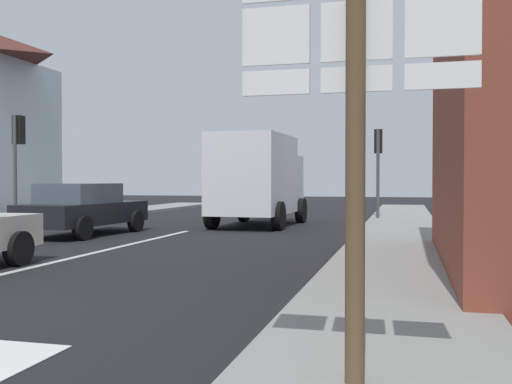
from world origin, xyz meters
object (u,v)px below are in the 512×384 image
Objects in this scene: delivery_truck at (258,178)px; traffic_light_far_right at (378,153)px; route_sign_post at (356,118)px; sedan_far at (83,208)px; traffic_light_near_left at (18,145)px.

delivery_truck is 5.13m from traffic_light_far_right.
route_sign_post is at bearing -73.30° from delivery_truck.
delivery_truck is at bearing -140.00° from traffic_light_far_right.
traffic_light_far_right reaches higher than sedan_far.
delivery_truck is at bearing 106.70° from route_sign_post.
traffic_light_near_left reaches higher than delivery_truck.
traffic_light_far_right is (10.91, 6.41, -0.10)m from traffic_light_near_left.
sedan_far is at bearing -132.39° from delivery_truck.
route_sign_post is (8.55, -10.74, 1.24)m from sedan_far.
traffic_light_far_right is at bearing 40.00° from delivery_truck.
route_sign_post is (4.54, -15.13, 0.35)m from delivery_truck.
delivery_truck is 7.79m from traffic_light_near_left.
delivery_truck is (4.01, 4.39, 0.89)m from sedan_far.
sedan_far is 13.78m from route_sign_post.
sedan_far is 1.24× the size of traffic_light_far_right.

